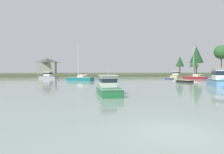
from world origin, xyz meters
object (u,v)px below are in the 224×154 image
at_px(cruiser_sand, 176,76).
at_px(dinghy_black, 184,82).
at_px(cruiser_skyblue, 221,82).
at_px(dinghy_navy, 169,79).
at_px(cruiser_grey, 47,77).
at_px(sailboat_teal, 80,80).
at_px(sailboat_maroon, 195,78).
at_px(cruiser_green, 107,89).

distance_m(cruiser_sand, dinghy_black, 34.12).
distance_m(cruiser_skyblue, dinghy_navy, 29.76).
relative_size(cruiser_grey, dinghy_black, 1.78).
xyz_separation_m(cruiser_skyblue, sailboat_teal, (-22.32, 23.38, -0.48)).
bearing_deg(cruiser_skyblue, dinghy_black, 87.89).
xyz_separation_m(sailboat_teal, dinghy_navy, (26.99, 6.01, -0.12)).
xyz_separation_m(cruiser_skyblue, dinghy_navy, (4.68, 29.39, -0.59)).
xyz_separation_m(sailboat_maroon, dinghy_black, (-12.82, -17.06, -0.06)).
height_order(cruiser_skyblue, cruiser_grey, cruiser_skyblue).
xyz_separation_m(sailboat_teal, cruiser_green, (2.87, -30.95, 0.27)).
bearing_deg(sailboat_maroon, cruiser_green, -131.52).
height_order(cruiser_sand, sailboat_teal, sailboat_teal).
relative_size(sailboat_maroon, sailboat_teal, 1.06).
xyz_separation_m(sailboat_maroon, dinghy_navy, (-8.60, -0.00, -0.11)).
bearing_deg(dinghy_navy, cruiser_green, -123.13).
bearing_deg(dinghy_navy, cruiser_grey, 164.59).
height_order(cruiser_sand, cruiser_green, cruiser_sand).
height_order(sailboat_maroon, cruiser_green, sailboat_maroon).
relative_size(cruiser_grey, cruiser_green, 1.02).
bearing_deg(cruiser_skyblue, cruiser_grey, 129.72).
bearing_deg(cruiser_skyblue, cruiser_green, -158.72).
distance_m(sailboat_maroon, cruiser_skyblue, 32.25).
distance_m(cruiser_skyblue, cruiser_grey, 51.72).
bearing_deg(cruiser_skyblue, sailboat_maroon, 65.69).
bearing_deg(cruiser_sand, cruiser_skyblue, -107.96).
xyz_separation_m(dinghy_navy, cruiser_green, (-24.13, -36.96, 0.38)).
distance_m(sailboat_maroon, cruiser_grey, 47.48).
xyz_separation_m(cruiser_skyblue, cruiser_green, (-19.45, -7.57, -0.21)).
bearing_deg(dinghy_black, cruiser_skyblue, -92.11).
bearing_deg(cruiser_sand, dinghy_navy, -123.64).
height_order(sailboat_maroon, dinghy_black, sailboat_maroon).
distance_m(cruiser_grey, dinghy_black, 43.32).
bearing_deg(sailboat_maroon, dinghy_navy, -179.99).
height_order(cruiser_sand, cruiser_grey, cruiser_sand).
relative_size(cruiser_sand, cruiser_grey, 1.09).
distance_m(cruiser_sand, cruiser_grey, 47.33).
height_order(cruiser_skyblue, dinghy_navy, cruiser_skyblue).
bearing_deg(cruiser_grey, dinghy_navy, -15.41).
relative_size(cruiser_skyblue, cruiser_green, 1.38).
bearing_deg(cruiser_sand, sailboat_maroon, -93.42).
bearing_deg(sailboat_teal, dinghy_black, -25.89).
bearing_deg(cruiser_skyblue, cruiser_sand, 72.04).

